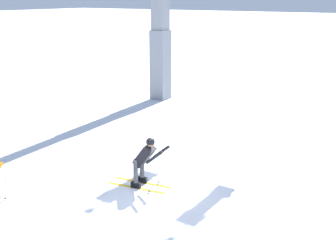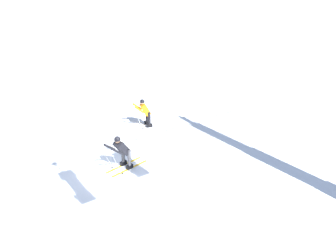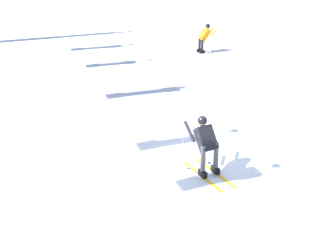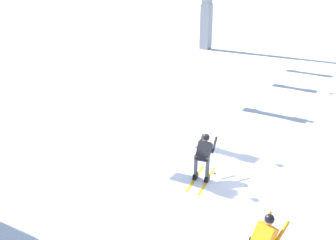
% 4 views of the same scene
% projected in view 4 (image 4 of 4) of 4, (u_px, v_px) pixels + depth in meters
% --- Properties ---
extents(ground_plane, '(260.00, 260.00, 0.00)m').
position_uv_depth(ground_plane, '(214.00, 169.00, 12.75)').
color(ground_plane, white).
extents(skier_carving_main, '(1.83, 0.89, 1.62)m').
position_uv_depth(skier_carving_main, '(204.00, 154.00, 11.96)').
color(skier_carving_main, yellow).
rests_on(skier_carving_main, ground_plane).
extents(skier_distant_uphill, '(1.84, 1.03, 1.54)m').
position_uv_depth(skier_distant_uphill, '(264.00, 240.00, 8.29)').
color(skier_distant_uphill, white).
rests_on(skier_distant_uphill, ground_plane).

